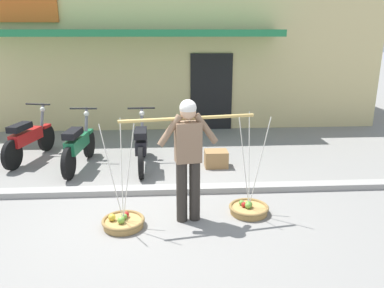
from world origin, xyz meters
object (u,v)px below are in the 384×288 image
object	(u,v)px
fruit_basket_right_side	(123,221)
motorcycle_second_in_row	(78,145)
motorcycle_nearest_shop	(29,139)
wooden_crate	(216,159)
fruit_vendor	(188,153)
motorcycle_third_in_row	(142,145)
fruit_basket_left_side	(249,208)

from	to	relation	value
fruit_basket_right_side	motorcycle_second_in_row	size ratio (longest dim) A/B	0.80
motorcycle_nearest_shop	wooden_crate	world-z (taller)	motorcycle_nearest_shop
fruit_vendor	motorcycle_nearest_shop	xyz separation A→B (m)	(-3.09, 2.79, -0.53)
fruit_vendor	fruit_basket_right_side	world-z (taller)	fruit_vendor
fruit_vendor	motorcycle_second_in_row	world-z (taller)	fruit_vendor
fruit_vendor	motorcycle_nearest_shop	bearing A→B (deg)	137.95
motorcycle_third_in_row	wooden_crate	world-z (taller)	motorcycle_third_in_row
fruit_vendor	fruit_basket_left_side	size ratio (longest dim) A/B	1.22
fruit_vendor	fruit_basket_left_side	xyz separation A→B (m)	(0.88, 0.15, -0.90)
wooden_crate	fruit_basket_left_side	bearing A→B (deg)	-83.60
motorcycle_third_in_row	fruit_vendor	bearing A→B (deg)	-70.66
fruit_vendor	fruit_basket_left_side	distance (m)	1.27
fruit_vendor	motorcycle_second_in_row	bearing A→B (deg)	131.31
motorcycle_third_in_row	wooden_crate	size ratio (longest dim) A/B	4.14
fruit_vendor	motorcycle_third_in_row	bearing A→B (deg)	109.34
fruit_vendor	wooden_crate	world-z (taller)	fruit_vendor
wooden_crate	fruit_basket_right_side	bearing A→B (deg)	-123.85
fruit_vendor	motorcycle_second_in_row	size ratio (longest dim) A/B	0.97
fruit_basket_right_side	wooden_crate	distance (m)	2.77
fruit_vendor	wooden_crate	distance (m)	2.39
motorcycle_nearest_shop	wooden_crate	size ratio (longest dim) A/B	4.08
fruit_basket_left_side	fruit_vendor	bearing A→B (deg)	-170.59
fruit_basket_right_side	motorcycle_second_in_row	bearing A→B (deg)	114.51
fruit_basket_left_side	fruit_basket_right_side	bearing A→B (deg)	-170.66
fruit_basket_left_side	fruit_basket_right_side	xyz separation A→B (m)	(-1.77, -0.29, -0.00)
motorcycle_second_in_row	motorcycle_nearest_shop	bearing A→B (deg)	154.20
motorcycle_second_in_row	wooden_crate	distance (m)	2.65
fruit_vendor	fruit_basket_right_side	bearing A→B (deg)	-170.72
fruit_basket_right_side	motorcycle_second_in_row	world-z (taller)	fruit_basket_right_side
fruit_basket_right_side	wooden_crate	world-z (taller)	fruit_basket_right_side
motorcycle_second_in_row	motorcycle_third_in_row	size ratio (longest dim) A/B	1.00
fruit_basket_left_side	motorcycle_second_in_row	distance (m)	3.57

